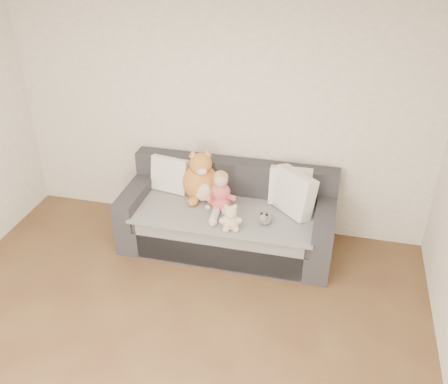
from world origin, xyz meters
The scene contains 10 objects.
room_shell centered at (0.00, 0.42, 1.30)m, with size 5.00×5.00×5.00m.
sofa centered at (0.20, 2.06, 0.31)m, with size 2.20×0.94×0.85m.
cushion_left centered at (-0.49, 2.25, 0.66)m, with size 0.45×0.26×0.40m.
cushion_right_back centered at (0.81, 2.27, 0.67)m, with size 0.44×0.21×0.41m.
cushion_right_front centered at (0.86, 2.12, 0.69)m, with size 0.50×0.48×0.45m.
toddler centered at (0.15, 1.95, 0.66)m, with size 0.31×0.45×0.44m.
plush_cat centered at (-0.11, 2.15, 0.69)m, with size 0.47×0.48×0.60m.
teddy_bear centered at (0.32, 1.65, 0.58)m, with size 0.22×0.17×0.28m.
plush_cow centered at (0.63, 1.82, 0.54)m, with size 0.13×0.20×0.16m.
sippy_cup centered at (0.27, 1.74, 0.54)m, with size 0.11×0.09×0.13m.
Camera 1 is at (1.20, -2.24, 3.25)m, focal length 40.00 mm.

